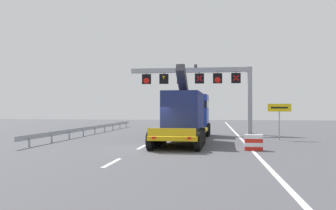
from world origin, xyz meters
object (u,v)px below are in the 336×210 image
overhead_lane_gantry (204,80)px  crash_barrier_striped (254,143)px  heavy_haul_truck_yellow (188,114)px  exit_sign_yellow (279,112)px

overhead_lane_gantry → crash_barrier_striped: size_ratio=11.52×
overhead_lane_gantry → crash_barrier_striped: overhead_lane_gantry is taller
heavy_haul_truck_yellow → crash_barrier_striped: heavy_haul_truck_yellow is taller
overhead_lane_gantry → crash_barrier_striped: (3.17, -12.87, -4.71)m
overhead_lane_gantry → heavy_haul_truck_yellow: (-1.05, -6.32, -3.17)m
overhead_lane_gantry → crash_barrier_striped: 14.07m
crash_barrier_striped → heavy_haul_truck_yellow: bearing=122.8°
overhead_lane_gantry → heavy_haul_truck_yellow: size_ratio=0.83×
heavy_haul_truck_yellow → exit_sign_yellow: (6.97, 0.64, 0.16)m
exit_sign_yellow → crash_barrier_striped: bearing=-111.0°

